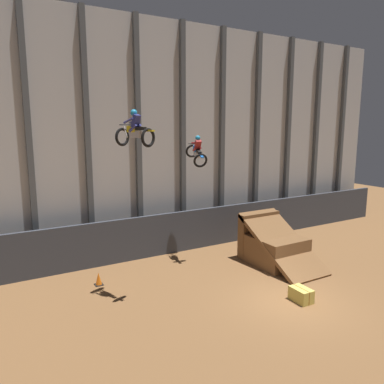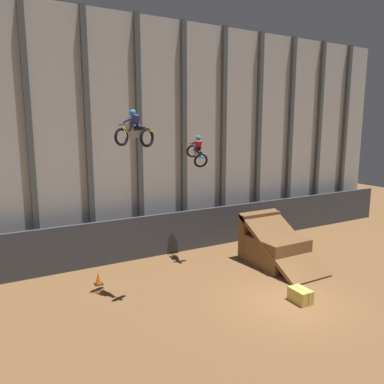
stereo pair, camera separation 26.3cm
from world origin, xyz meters
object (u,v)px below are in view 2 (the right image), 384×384
at_px(traffic_cone_near_ramp, 98,278).
at_px(hay_bale_trackside, 300,295).
at_px(rider_bike_right_air, 197,152).
at_px(rider_bike_left_air, 134,131).
at_px(dirt_ramp, 272,246).

distance_m(traffic_cone_near_ramp, hay_bale_trackside, 8.78).
bearing_deg(hay_bale_trackside, rider_bike_right_air, 100.22).
xyz_separation_m(rider_bike_left_air, hay_bale_trackside, (5.55, -3.70, -6.57)).
bearing_deg(traffic_cone_near_ramp, rider_bike_left_air, -60.54).
distance_m(rider_bike_right_air, traffic_cone_near_ramp, 7.82).
height_order(traffic_cone_near_ramp, hay_bale_trackside, traffic_cone_near_ramp).
relative_size(rider_bike_right_air, traffic_cone_near_ramp, 3.27).
bearing_deg(hay_bale_trackside, dirt_ramp, 63.31).
distance_m(rider_bike_right_air, hay_bale_trackside, 8.50).
xyz_separation_m(dirt_ramp, rider_bike_left_air, (-7.59, -0.36, 5.95)).
bearing_deg(rider_bike_left_air, rider_bike_right_air, 7.79).
bearing_deg(rider_bike_right_air, dirt_ramp, -23.87).
xyz_separation_m(traffic_cone_near_ramp, hay_bale_trackside, (6.68, -5.70, -0.00)).
bearing_deg(traffic_cone_near_ramp, hay_bale_trackside, -40.46).
height_order(rider_bike_right_air, hay_bale_trackside, rider_bike_right_air).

